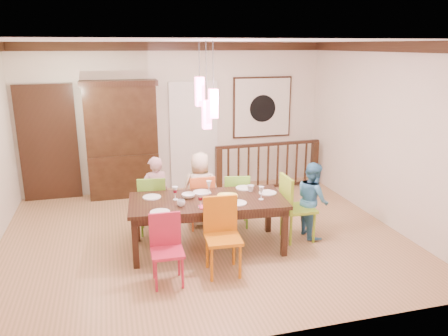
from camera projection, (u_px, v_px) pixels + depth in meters
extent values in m
plane|color=#9E7A4C|center=(204.00, 237.00, 6.72)|extent=(6.00, 6.00, 0.00)
plane|color=white|center=(201.00, 41.00, 5.93)|extent=(6.00, 6.00, 0.00)
plane|color=beige|center=(176.00, 118.00, 8.65)|extent=(6.00, 0.00, 6.00)
plane|color=beige|center=(383.00, 134.00, 7.07)|extent=(0.00, 5.00, 5.00)
cube|color=black|center=(49.00, 145.00, 8.11)|extent=(1.04, 0.07, 2.24)
cube|color=silver|center=(194.00, 137.00, 8.81)|extent=(0.97, 0.05, 2.22)
cube|color=black|center=(262.00, 107.00, 9.03)|extent=(1.25, 0.04, 1.25)
cube|color=silver|center=(262.00, 107.00, 9.00)|extent=(1.18, 0.02, 1.18)
cylinder|color=black|center=(263.00, 109.00, 8.99)|extent=(0.56, 0.01, 0.56)
cube|color=#FA4B85|center=(200.00, 92.00, 5.77)|extent=(0.11, 0.11, 0.38)
cylinder|color=black|center=(199.00, 59.00, 5.65)|extent=(0.01, 0.01, 0.46)
cube|color=#FA4B85|center=(213.00, 104.00, 5.75)|extent=(0.11, 0.11, 0.38)
cylinder|color=black|center=(213.00, 65.00, 5.62)|extent=(0.01, 0.01, 0.61)
cube|color=#FA4B85|center=(207.00, 115.00, 5.82)|extent=(0.11, 0.11, 0.38)
cylinder|color=black|center=(206.00, 71.00, 5.67)|extent=(0.01, 0.01, 0.76)
cube|color=black|center=(208.00, 201.00, 6.15)|extent=(2.26, 1.18, 0.05)
cube|color=black|center=(134.00, 222.00, 6.39)|extent=(0.09, 0.09, 0.70)
cube|color=black|center=(264.00, 209.00, 6.90)|extent=(0.09, 0.09, 0.70)
cube|color=black|center=(138.00, 246.00, 5.62)|extent=(0.09, 0.09, 0.70)
cube|color=black|center=(285.00, 229.00, 6.12)|extent=(0.09, 0.09, 0.70)
cube|color=black|center=(201.00, 196.00, 6.58)|extent=(1.98, 0.21, 0.10)
cube|color=black|center=(215.00, 217.00, 5.77)|extent=(1.98, 0.21, 0.10)
cube|color=#69A930|center=(153.00, 205.00, 6.78)|extent=(0.47, 0.47, 0.04)
cube|color=#69A930|center=(152.00, 190.00, 6.71)|extent=(0.42, 0.09, 0.46)
cylinder|color=#69A930|center=(143.00, 224.00, 6.64)|extent=(0.04, 0.04, 0.44)
cylinder|color=#69A930|center=(166.00, 222.00, 6.72)|extent=(0.04, 0.04, 0.44)
cylinder|color=#69A930|center=(141.00, 216.00, 6.96)|extent=(0.04, 0.04, 0.44)
cylinder|color=#69A930|center=(163.00, 214.00, 7.04)|extent=(0.04, 0.04, 0.44)
cube|color=orange|center=(200.00, 202.00, 6.98)|extent=(0.40, 0.40, 0.04)
cube|color=orange|center=(200.00, 187.00, 6.92)|extent=(0.40, 0.04, 0.44)
cylinder|color=orange|center=(193.00, 219.00, 6.85)|extent=(0.03, 0.03, 0.42)
cylinder|color=orange|center=(213.00, 217.00, 6.93)|extent=(0.03, 0.03, 0.42)
cylinder|color=orange|center=(189.00, 212.00, 7.15)|extent=(0.03, 0.03, 0.42)
cylinder|color=orange|center=(208.00, 210.00, 7.23)|extent=(0.03, 0.03, 0.42)
cube|color=#6FB831|center=(236.00, 200.00, 7.05)|extent=(0.47, 0.47, 0.04)
cube|color=#6FB831|center=(236.00, 186.00, 6.98)|extent=(0.40, 0.12, 0.44)
cylinder|color=#6FB831|center=(229.00, 217.00, 6.91)|extent=(0.03, 0.03, 0.42)
cylinder|color=#6FB831|center=(249.00, 215.00, 6.99)|extent=(0.03, 0.03, 0.42)
cylinder|color=#6FB831|center=(224.00, 210.00, 7.21)|extent=(0.03, 0.03, 0.42)
cylinder|color=#6FB831|center=(243.00, 208.00, 7.30)|extent=(0.03, 0.03, 0.42)
cube|color=#AE1E38|center=(167.00, 252.00, 5.30)|extent=(0.40, 0.40, 0.04)
cube|color=#AE1E38|center=(167.00, 235.00, 5.23)|extent=(0.39, 0.05, 0.43)
cylinder|color=#AE1E38|center=(156.00, 276.00, 5.17)|extent=(0.03, 0.03, 0.41)
cylinder|color=#AE1E38|center=(183.00, 273.00, 5.25)|extent=(0.03, 0.03, 0.41)
cylinder|color=#AE1E38|center=(154.00, 264.00, 5.46)|extent=(0.03, 0.03, 0.41)
cylinder|color=#AE1E38|center=(179.00, 261.00, 5.54)|extent=(0.03, 0.03, 0.41)
cube|color=#C1670C|center=(223.00, 239.00, 5.53)|extent=(0.47, 0.47, 0.04)
cube|color=#C1670C|center=(223.00, 220.00, 5.46)|extent=(0.45, 0.07, 0.49)
cylinder|color=#C1670C|center=(213.00, 265.00, 5.38)|extent=(0.04, 0.04, 0.47)
cylinder|color=#C1670C|center=(241.00, 261.00, 5.47)|extent=(0.04, 0.04, 0.47)
cylinder|color=#C1670C|center=(206.00, 252.00, 5.72)|extent=(0.04, 0.04, 0.47)
cylinder|color=#C1670C|center=(233.00, 249.00, 5.81)|extent=(0.04, 0.04, 0.47)
cube|color=#8CB427|center=(298.00, 209.00, 6.52)|extent=(0.46, 0.46, 0.04)
cube|color=#8CB427|center=(299.00, 191.00, 6.44)|extent=(0.05, 0.46, 0.50)
cylinder|color=#8CB427|center=(291.00, 230.00, 6.37)|extent=(0.04, 0.04, 0.48)
cylinder|color=#8CB427|center=(314.00, 228.00, 6.46)|extent=(0.04, 0.04, 0.48)
cylinder|color=#8CB427|center=(281.00, 221.00, 6.71)|extent=(0.04, 0.04, 0.48)
cylinder|color=#8CB427|center=(303.00, 218.00, 6.80)|extent=(0.04, 0.04, 0.48)
cube|color=black|center=(124.00, 175.00, 8.46)|extent=(1.31, 0.44, 0.84)
cube|color=black|center=(121.00, 119.00, 8.18)|extent=(1.31, 0.40, 1.31)
cube|color=black|center=(120.00, 118.00, 8.36)|extent=(1.12, 0.02, 1.12)
cube|color=black|center=(118.00, 83.00, 8.00)|extent=(1.40, 0.44, 0.10)
cube|color=black|center=(218.00, 171.00, 8.59)|extent=(0.12, 0.12, 0.92)
cube|color=black|center=(315.00, 163.00, 9.10)|extent=(0.12, 0.12, 0.92)
cube|color=black|center=(269.00, 144.00, 8.72)|extent=(2.21, 0.16, 0.06)
cube|color=black|center=(267.00, 186.00, 8.96)|extent=(2.09, 0.13, 0.05)
imported|color=#D5A2AE|center=(156.00, 194.00, 6.82)|extent=(0.48, 0.36, 1.20)
imported|color=beige|center=(200.00, 189.00, 7.00)|extent=(0.67, 0.52, 1.22)
imported|color=#4287BA|center=(312.00, 200.00, 6.63)|extent=(0.45, 0.57, 1.16)
imported|color=#F8E346|center=(227.00, 198.00, 6.09)|extent=(0.36, 0.36, 0.07)
imported|color=white|center=(188.00, 196.00, 6.19)|extent=(0.26, 0.26, 0.06)
imported|color=silver|center=(181.00, 203.00, 5.87)|extent=(0.13, 0.13, 0.09)
imported|color=silver|center=(251.00, 188.00, 6.46)|extent=(0.11, 0.11, 0.10)
cylinder|color=white|center=(152.00, 197.00, 6.21)|extent=(0.26, 0.26, 0.01)
cylinder|color=white|center=(202.00, 192.00, 6.41)|extent=(0.26, 0.26, 0.01)
cylinder|color=white|center=(244.00, 188.00, 6.61)|extent=(0.26, 0.26, 0.01)
cylinder|color=white|center=(160.00, 212.00, 5.65)|extent=(0.26, 0.26, 0.01)
cylinder|color=white|center=(237.00, 203.00, 5.98)|extent=(0.26, 0.26, 0.01)
cylinder|color=white|center=(268.00, 193.00, 6.39)|extent=(0.26, 0.26, 0.01)
cube|color=#D83359|center=(206.00, 207.00, 5.84)|extent=(0.18, 0.14, 0.01)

